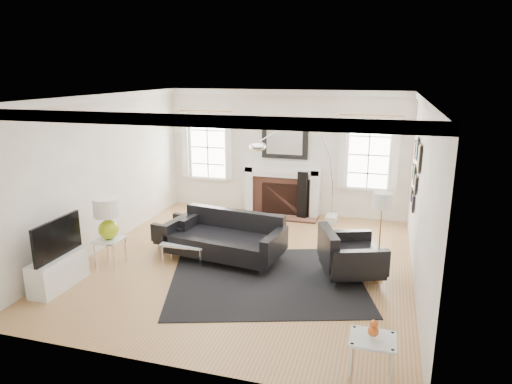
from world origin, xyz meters
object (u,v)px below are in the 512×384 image
(fireplace, at_px, (282,192))
(coffee_table, at_px, (190,241))
(armchair_right, at_px, (348,256))
(sofa, at_px, (226,239))
(arc_floor_lamp, at_px, (297,172))
(armchair_left, at_px, (181,232))
(gourd_lamp, at_px, (107,216))

(fireplace, height_order, coffee_table, fireplace)
(fireplace, bearing_deg, armchair_right, -59.66)
(sofa, bearing_deg, arc_floor_lamp, 64.36)
(armchair_right, xyz_separation_m, arc_floor_lamp, (-1.23, 2.05, 0.86))
(armchair_left, bearing_deg, fireplace, 61.07)
(sofa, bearing_deg, armchair_left, 164.05)
(fireplace, distance_m, armchair_left, 2.83)
(coffee_table, height_order, arc_floor_lamp, arc_floor_lamp)
(arc_floor_lamp, bearing_deg, fireplace, 118.94)
(armchair_right, height_order, arc_floor_lamp, arc_floor_lamp)
(gourd_lamp, bearing_deg, armchair_left, 54.44)
(armchair_right, bearing_deg, armchair_left, 170.87)
(arc_floor_lamp, bearing_deg, armchair_right, -59.05)
(fireplace, bearing_deg, sofa, -97.76)
(coffee_table, distance_m, arc_floor_lamp, 2.65)
(gourd_lamp, bearing_deg, fireplace, 58.91)
(fireplace, height_order, armchair_left, fireplace)
(armchair_left, xyz_separation_m, gourd_lamp, (-0.79, -1.11, 0.59))
(armchair_left, height_order, arc_floor_lamp, arc_floor_lamp)
(coffee_table, bearing_deg, fireplace, 70.75)
(fireplace, bearing_deg, armchair_left, -118.93)
(sofa, xyz_separation_m, arc_floor_lamp, (0.88, 1.83, 0.87))
(armchair_left, relative_size, coffee_table, 1.15)
(gourd_lamp, bearing_deg, arc_floor_lamp, 44.98)
(sofa, height_order, armchair_left, sofa)
(arc_floor_lamp, bearing_deg, coffee_table, -127.52)
(armchair_right, xyz_separation_m, coffee_table, (-2.74, 0.08, -0.06))
(coffee_table, bearing_deg, armchair_right, -1.61)
(fireplace, xyz_separation_m, gourd_lamp, (-2.15, -3.57, 0.34))
(fireplace, xyz_separation_m, arc_floor_lamp, (0.51, -0.91, 0.69))
(gourd_lamp, xyz_separation_m, arc_floor_lamp, (2.66, 2.66, 0.35))
(armchair_left, bearing_deg, coffee_table, -49.83)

